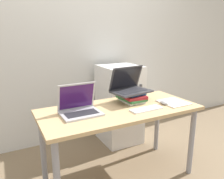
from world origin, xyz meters
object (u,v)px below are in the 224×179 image
(book_stack, at_px, (132,97))
(notepad, at_px, (174,102))
(mouse, at_px, (164,103))
(laptop_left, at_px, (80,108))
(wireless_keyboard, at_px, (147,109))
(laptop_on_books, at_px, (130,87))
(mini_fridge, at_px, (119,104))

(book_stack, height_order, notepad, book_stack)
(book_stack, height_order, mouse, book_stack)
(laptop_left, xyz_separation_m, notepad, (0.89, -0.14, -0.05))
(wireless_keyboard, xyz_separation_m, mouse, (0.24, 0.05, 0.01))
(notepad, bearing_deg, wireless_keyboard, -173.75)
(laptop_left, xyz_separation_m, laptop_on_books, (0.55, 0.10, 0.09))
(wireless_keyboard, bearing_deg, laptop_on_books, 89.90)
(wireless_keyboard, bearing_deg, laptop_left, 161.57)
(laptop_left, xyz_separation_m, mini_fridge, (0.74, 0.64, -0.27))
(laptop_left, bearing_deg, notepad, -9.17)
(wireless_keyboard, bearing_deg, book_stack, 86.48)
(mouse, bearing_deg, book_stack, 136.71)
(laptop_left, distance_m, wireless_keyboard, 0.58)
(laptop_on_books, bearing_deg, mini_fridge, 69.86)
(mini_fridge, bearing_deg, laptop_left, -139.25)
(laptop_on_books, height_order, notepad, laptop_on_books)
(notepad, xyz_separation_m, mini_fridge, (-0.15, 0.79, -0.22))
(notepad, distance_m, mini_fridge, 0.83)
(laptop_on_books, bearing_deg, laptop_left, -169.72)
(wireless_keyboard, height_order, mouse, mouse)
(wireless_keyboard, xyz_separation_m, notepad, (0.35, 0.04, -0.00))
(laptop_left, distance_m, laptop_on_books, 0.56)
(laptop_on_books, xyz_separation_m, notepad, (0.34, -0.24, -0.14))
(laptop_left, bearing_deg, wireless_keyboard, -18.43)
(mouse, distance_m, mini_fridge, 0.81)
(mouse, bearing_deg, wireless_keyboard, -168.92)
(laptop_on_books, bearing_deg, wireless_keyboard, -90.10)
(laptop_left, height_order, mini_fridge, mini_fridge)
(laptop_left, height_order, wireless_keyboard, laptop_left)
(wireless_keyboard, bearing_deg, notepad, 6.25)
(wireless_keyboard, height_order, mini_fridge, mini_fridge)
(laptop_on_books, relative_size, mini_fridge, 0.41)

